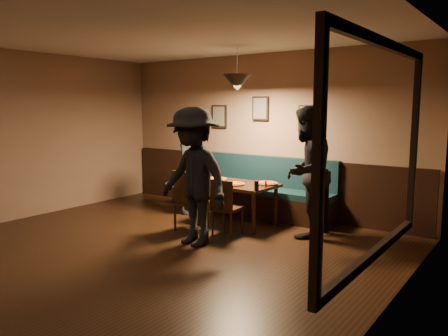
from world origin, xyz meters
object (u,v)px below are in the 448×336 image
(chair_near_left, at_px, (191,201))
(diner_left, at_px, (190,170))
(tabasco_bottle, at_px, (266,183))
(booth_bench, at_px, (252,186))
(soda_glass, at_px, (257,186))
(chair_near_right, at_px, (227,207))
(dining_table, at_px, (237,204))
(diner_front, at_px, (193,177))
(diner_right, at_px, (306,172))

(chair_near_left, height_order, diner_left, diner_left)
(tabasco_bottle, bearing_deg, booth_bench, 134.12)
(chair_near_left, relative_size, tabasco_bottle, 7.40)
(soda_glass, bearing_deg, chair_near_right, -144.28)
(booth_bench, relative_size, chair_near_right, 3.57)
(dining_table, height_order, diner_front, diner_front)
(diner_left, relative_size, diner_front, 0.83)
(diner_left, bearing_deg, tabasco_bottle, -103.94)
(chair_near_left, relative_size, diner_right, 0.49)
(chair_near_right, relative_size, soda_glass, 5.69)
(booth_bench, bearing_deg, chair_near_left, -96.67)
(booth_bench, xyz_separation_m, diner_front, (0.28, -1.93, 0.44))
(chair_near_left, xyz_separation_m, diner_right, (1.51, 0.78, 0.48))
(booth_bench, relative_size, chair_near_left, 3.21)
(chair_near_left, distance_m, diner_left, 1.21)
(booth_bench, distance_m, tabasco_bottle, 1.06)
(dining_table, relative_size, chair_near_right, 1.47)
(soda_glass, bearing_deg, booth_bench, 125.31)
(booth_bench, height_order, dining_table, booth_bench)
(soda_glass, bearing_deg, tabasco_bottle, 93.36)
(booth_bench, xyz_separation_m, soda_glass, (0.74, -1.04, 0.24))
(chair_near_left, xyz_separation_m, chair_near_right, (0.56, 0.15, -0.05))
(chair_near_right, height_order, tabasco_bottle, chair_near_right)
(booth_bench, xyz_separation_m, chair_near_left, (-0.17, -1.44, -0.03))
(diner_left, bearing_deg, dining_table, -104.54)
(dining_table, bearing_deg, booth_bench, 104.03)
(chair_near_left, distance_m, tabasco_bottle, 1.16)
(diner_right, bearing_deg, chair_near_left, -66.48)
(dining_table, bearing_deg, diner_right, 3.22)
(booth_bench, relative_size, diner_right, 1.58)
(booth_bench, distance_m, chair_near_right, 1.35)
(chair_near_right, xyz_separation_m, diner_front, (-0.11, -0.64, 0.52))
(diner_front, relative_size, soda_glass, 12.75)
(dining_table, bearing_deg, chair_near_right, -66.57)
(diner_front, xyz_separation_m, soda_glass, (0.46, 0.88, -0.20))
(dining_table, distance_m, diner_right, 1.34)
(dining_table, relative_size, diner_left, 0.79)
(diner_front, bearing_deg, diner_left, 142.07)
(dining_table, height_order, chair_near_left, chair_near_left)
(diner_front, bearing_deg, soda_glass, 72.75)
(diner_front, distance_m, soda_glass, 1.02)
(tabasco_bottle, bearing_deg, dining_table, 175.05)
(chair_near_right, bearing_deg, dining_table, 108.77)
(chair_near_left, distance_m, chair_near_right, 0.58)
(chair_near_left, xyz_separation_m, diner_left, (-0.77, 0.88, 0.31))
(diner_right, bearing_deg, chair_near_right, -60.24)
(chair_near_left, xyz_separation_m, soda_glass, (0.91, 0.40, 0.27))
(diner_right, relative_size, tabasco_bottle, 15.01)
(diner_right, height_order, soda_glass, diner_right)
(chair_near_right, distance_m, diner_left, 1.56)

